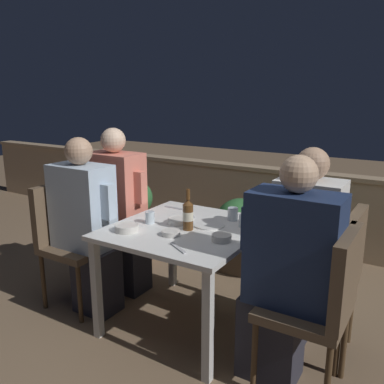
% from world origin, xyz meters
% --- Properties ---
extents(ground_plane, '(16.00, 16.00, 0.00)m').
position_xyz_m(ground_plane, '(0.00, 0.00, 0.00)').
color(ground_plane, '#7A6047').
extents(parapet_wall, '(9.00, 0.18, 0.80)m').
position_xyz_m(parapet_wall, '(0.00, 1.79, 0.41)').
color(parapet_wall, tan).
rests_on(parapet_wall, ground_plane).
extents(dining_table, '(0.92, 0.96, 0.70)m').
position_xyz_m(dining_table, '(0.00, 0.00, 0.62)').
color(dining_table, white).
rests_on(dining_table, ground_plane).
extents(planter_hedge, '(0.91, 0.47, 0.65)m').
position_xyz_m(planter_hedge, '(0.17, 1.01, 0.36)').
color(planter_hedge, brown).
rests_on(planter_hedge, ground_plane).
extents(chair_left_near, '(0.44, 0.43, 0.91)m').
position_xyz_m(chair_left_near, '(-0.91, -0.19, 0.56)').
color(chair_left_near, brown).
rests_on(chair_left_near, ground_plane).
extents(person_blue_shirt, '(0.50, 0.26, 1.26)m').
position_xyz_m(person_blue_shirt, '(-0.71, -0.19, 0.64)').
color(person_blue_shirt, '#282833').
rests_on(person_blue_shirt, ground_plane).
extents(chair_left_far, '(0.44, 0.43, 0.91)m').
position_xyz_m(chair_left_far, '(-0.93, 0.18, 0.56)').
color(chair_left_far, brown).
rests_on(chair_left_far, ground_plane).
extents(person_coral_top, '(0.50, 0.26, 1.30)m').
position_xyz_m(person_coral_top, '(-0.74, 0.18, 0.65)').
color(person_coral_top, '#282833').
rests_on(person_coral_top, ground_plane).
extents(chair_right_near, '(0.44, 0.43, 0.91)m').
position_xyz_m(chair_right_near, '(0.95, -0.20, 0.56)').
color(chair_right_near, brown).
rests_on(chair_right_near, ground_plane).
extents(person_navy_jumper, '(0.52, 0.26, 1.27)m').
position_xyz_m(person_navy_jumper, '(0.75, -0.20, 0.63)').
color(person_navy_jumper, '#282833').
rests_on(person_navy_jumper, ground_plane).
extents(chair_right_far, '(0.44, 0.43, 0.91)m').
position_xyz_m(chair_right_far, '(0.91, 0.17, 0.56)').
color(chair_right_far, brown).
rests_on(chair_right_far, ground_plane).
extents(person_white_polo, '(0.48, 0.26, 1.26)m').
position_xyz_m(person_white_polo, '(0.71, 0.17, 0.64)').
color(person_white_polo, '#282833').
rests_on(person_white_polo, ground_plane).
extents(beer_bottle, '(0.07, 0.07, 0.27)m').
position_xyz_m(beer_bottle, '(0.04, -0.04, 0.81)').
color(beer_bottle, brown).
rests_on(beer_bottle, dining_table).
extents(plate_0, '(0.21, 0.21, 0.01)m').
position_xyz_m(plate_0, '(0.12, 0.10, 0.71)').
color(plate_0, white).
rests_on(plate_0, dining_table).
extents(bowl_0, '(0.15, 0.15, 0.03)m').
position_xyz_m(bowl_0, '(-0.08, 0.04, 0.72)').
color(bowl_0, silver).
rests_on(bowl_0, dining_table).
extents(bowl_1, '(0.12, 0.12, 0.03)m').
position_xyz_m(bowl_1, '(0.01, -0.18, 0.72)').
color(bowl_1, silver).
rests_on(bowl_1, dining_table).
extents(bowl_2, '(0.12, 0.12, 0.04)m').
position_xyz_m(bowl_2, '(0.32, -0.11, 0.73)').
color(bowl_2, beige).
rests_on(bowl_2, dining_table).
extents(bowl_3, '(0.15, 0.15, 0.04)m').
position_xyz_m(bowl_3, '(-0.28, -0.26, 0.73)').
color(bowl_3, silver).
rests_on(bowl_3, dining_table).
extents(glass_cup_0, '(0.08, 0.08, 0.08)m').
position_xyz_m(glass_cup_0, '(0.33, 0.20, 0.74)').
color(glass_cup_0, silver).
rests_on(glass_cup_0, dining_table).
extents(glass_cup_1, '(0.06, 0.06, 0.08)m').
position_xyz_m(glass_cup_1, '(-0.25, -0.06, 0.74)').
color(glass_cup_1, silver).
rests_on(glass_cup_1, dining_table).
extents(glass_cup_2, '(0.07, 0.07, 0.09)m').
position_xyz_m(glass_cup_2, '(0.19, 0.29, 0.75)').
color(glass_cup_2, silver).
rests_on(glass_cup_2, dining_table).
extents(fork_0, '(0.17, 0.02, 0.01)m').
position_xyz_m(fork_0, '(-0.31, 0.32, 0.71)').
color(fork_0, silver).
rests_on(fork_0, dining_table).
extents(fork_1, '(0.16, 0.10, 0.01)m').
position_xyz_m(fork_1, '(0.16, -0.34, 0.71)').
color(fork_1, silver).
rests_on(fork_1, dining_table).
extents(fork_2, '(0.13, 0.14, 0.01)m').
position_xyz_m(fork_2, '(-0.11, 0.24, 0.71)').
color(fork_2, silver).
rests_on(fork_2, dining_table).
extents(potted_plant, '(0.39, 0.39, 0.78)m').
position_xyz_m(potted_plant, '(-1.02, 0.67, 0.48)').
color(potted_plant, '#9E5638').
rests_on(potted_plant, ground_plane).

